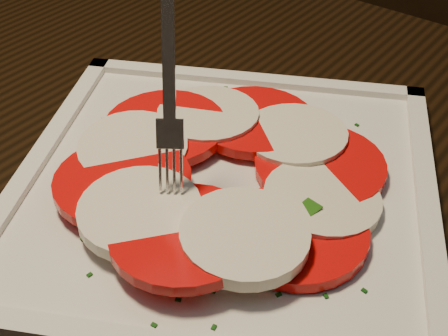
% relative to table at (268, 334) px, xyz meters
% --- Properties ---
extents(table, '(1.23, 0.85, 0.75)m').
position_rel_table_xyz_m(table, '(0.00, 0.00, 0.00)').
color(table, black).
rests_on(table, ground).
extents(chair, '(0.51, 0.51, 0.93)m').
position_rel_table_xyz_m(chair, '(-0.13, 0.70, -0.12)').
color(chair, black).
rests_on(chair, ground).
extents(plate, '(0.41, 0.41, 0.01)m').
position_rel_table_xyz_m(plate, '(-0.06, 0.02, 0.11)').
color(plate, silver).
rests_on(plate, table).
extents(caprese_salad, '(0.26, 0.26, 0.03)m').
position_rel_table_xyz_m(caprese_salad, '(-0.06, 0.02, 0.12)').
color(caprese_salad, red).
rests_on(caprese_salad, plate).
extents(fork, '(0.05, 0.06, 0.16)m').
position_rel_table_xyz_m(fork, '(-0.09, 0.00, 0.21)').
color(fork, white).
rests_on(fork, caprese_salad).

